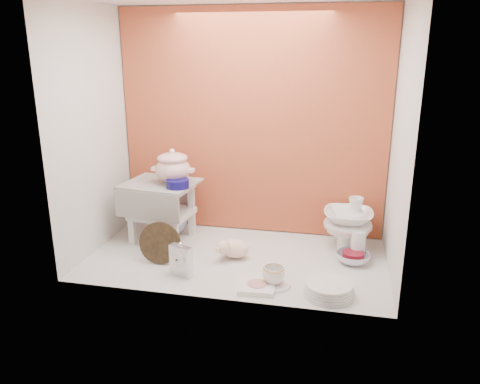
# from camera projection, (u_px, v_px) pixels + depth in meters

# --- Properties ---
(ground) EXTENTS (1.80, 1.80, 0.00)m
(ground) POSITION_uv_depth(u_px,v_px,m) (236.00, 258.00, 2.90)
(ground) COLOR silver
(ground) RESTS_ON ground
(niche_shell) EXTENTS (1.86, 1.03, 1.53)m
(niche_shell) POSITION_uv_depth(u_px,v_px,m) (242.00, 102.00, 2.79)
(niche_shell) COLOR #B23E2C
(niche_shell) RESTS_ON ground
(step_stool) EXTENTS (0.50, 0.44, 0.40)m
(step_stool) POSITION_uv_depth(u_px,v_px,m) (162.00, 211.00, 3.14)
(step_stool) COLOR silver
(step_stool) RESTS_ON ground
(soup_tureen) EXTENTS (0.33, 0.33, 0.23)m
(soup_tureen) POSITION_uv_depth(u_px,v_px,m) (173.00, 166.00, 3.03)
(soup_tureen) COLOR white
(soup_tureen) RESTS_ON step_stool
(cobalt_bowl) EXTENTS (0.18, 0.18, 0.05)m
(cobalt_bowl) POSITION_uv_depth(u_px,v_px,m) (178.00, 183.00, 2.96)
(cobalt_bowl) COLOR #0F0B53
(cobalt_bowl) RESTS_ON step_stool
(floral_platter) EXTENTS (0.42, 0.28, 0.39)m
(floral_platter) POSITION_uv_depth(u_px,v_px,m) (172.00, 201.00, 3.35)
(floral_platter) COLOR silver
(floral_platter) RESTS_ON ground
(blue_white_vase) EXTENTS (0.25, 0.25, 0.26)m
(blue_white_vase) POSITION_uv_depth(u_px,v_px,m) (170.00, 216.00, 3.25)
(blue_white_vase) COLOR white
(blue_white_vase) RESTS_ON ground
(lacquer_tray) EXTENTS (0.26, 0.07, 0.25)m
(lacquer_tray) POSITION_uv_depth(u_px,v_px,m) (160.00, 243.00, 2.80)
(lacquer_tray) COLOR black
(lacquer_tray) RESTS_ON ground
(mantel_clock) EXTENTS (0.14, 0.10, 0.20)m
(mantel_clock) POSITION_uv_depth(u_px,v_px,m) (181.00, 259.00, 2.65)
(mantel_clock) COLOR silver
(mantel_clock) RESTS_ON ground
(plush_pig) EXTENTS (0.26, 0.23, 0.13)m
(plush_pig) POSITION_uv_depth(u_px,v_px,m) (235.00, 248.00, 2.88)
(plush_pig) COLOR beige
(plush_pig) RESTS_ON ground
(teacup_saucer) EXTENTS (0.21, 0.21, 0.01)m
(teacup_saucer) POSITION_uv_depth(u_px,v_px,m) (273.00, 284.00, 2.57)
(teacup_saucer) COLOR white
(teacup_saucer) RESTS_ON ground
(gold_rim_teacup) EXTENTS (0.15, 0.15, 0.10)m
(gold_rim_teacup) POSITION_uv_depth(u_px,v_px,m) (274.00, 275.00, 2.55)
(gold_rim_teacup) COLOR white
(gold_rim_teacup) RESTS_ON teacup_saucer
(lattice_dish) EXTENTS (0.20, 0.20, 0.03)m
(lattice_dish) POSITION_uv_depth(u_px,v_px,m) (257.00, 286.00, 2.53)
(lattice_dish) COLOR white
(lattice_dish) RESTS_ON ground
(dinner_plate_stack) EXTENTS (0.30, 0.30, 0.07)m
(dinner_plate_stack) POSITION_uv_depth(u_px,v_px,m) (329.00, 289.00, 2.45)
(dinner_plate_stack) COLOR white
(dinner_plate_stack) RESTS_ON ground
(crystal_bowl) EXTENTS (0.25, 0.25, 0.06)m
(crystal_bowl) POSITION_uv_depth(u_px,v_px,m) (353.00, 258.00, 2.83)
(crystal_bowl) COLOR silver
(crystal_bowl) RESTS_ON ground
(clear_glass_vase) EXTENTS (0.10, 0.10, 0.18)m
(clear_glass_vase) POSITION_uv_depth(u_px,v_px,m) (358.00, 245.00, 2.87)
(clear_glass_vase) COLOR silver
(clear_glass_vase) RESTS_ON ground
(porcelain_tower) EXTENTS (0.38, 0.38, 0.35)m
(porcelain_tower) POSITION_uv_depth(u_px,v_px,m) (348.00, 223.00, 2.98)
(porcelain_tower) COLOR white
(porcelain_tower) RESTS_ON ground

